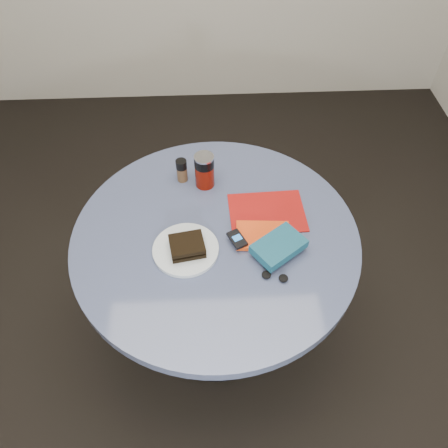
{
  "coord_description": "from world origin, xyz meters",
  "views": [
    {
      "loc": [
        -0.01,
        -0.96,
        1.93
      ],
      "look_at": [
        0.03,
        0.0,
        0.8
      ],
      "focal_mm": 35.0,
      "sensor_mm": 36.0,
      "label": 1
    }
  ],
  "objects_px": {
    "pepper_grinder": "(182,170)",
    "headphones": "(275,277)",
    "magazine": "(267,212)",
    "sandwich": "(187,246)",
    "novel": "(279,246)",
    "table": "(216,261)",
    "plate": "(186,249)",
    "mp3_player": "(237,239)",
    "soda_can": "(205,171)",
    "red_book": "(263,236)"
  },
  "relations": [
    {
      "from": "magazine",
      "to": "novel",
      "type": "xyz_separation_m",
      "value": [
        0.02,
        -0.18,
        0.03
      ]
    },
    {
      "from": "mp3_player",
      "to": "pepper_grinder",
      "type": "bearing_deg",
      "value": 120.26
    },
    {
      "from": "sandwich",
      "to": "headphones",
      "type": "height_order",
      "value": "sandwich"
    },
    {
      "from": "soda_can",
      "to": "red_book",
      "type": "height_order",
      "value": "soda_can"
    },
    {
      "from": "pepper_grinder",
      "to": "magazine",
      "type": "relative_size",
      "value": 0.35
    },
    {
      "from": "sandwich",
      "to": "mp3_player",
      "type": "height_order",
      "value": "sandwich"
    },
    {
      "from": "soda_can",
      "to": "magazine",
      "type": "height_order",
      "value": "soda_can"
    },
    {
      "from": "soda_can",
      "to": "novel",
      "type": "xyz_separation_m",
      "value": [
        0.24,
        -0.34,
        -0.03
      ]
    },
    {
      "from": "pepper_grinder",
      "to": "magazine",
      "type": "distance_m",
      "value": 0.36
    },
    {
      "from": "plate",
      "to": "magazine",
      "type": "height_order",
      "value": "plate"
    },
    {
      "from": "pepper_grinder",
      "to": "headphones",
      "type": "height_order",
      "value": "pepper_grinder"
    },
    {
      "from": "table",
      "to": "headphones",
      "type": "height_order",
      "value": "headphones"
    },
    {
      "from": "pepper_grinder",
      "to": "mp3_player",
      "type": "height_order",
      "value": "pepper_grinder"
    },
    {
      "from": "soda_can",
      "to": "red_book",
      "type": "relative_size",
      "value": 0.75
    },
    {
      "from": "headphones",
      "to": "mp3_player",
      "type": "bearing_deg",
      "value": 127.81
    },
    {
      "from": "magazine",
      "to": "pepper_grinder",
      "type": "bearing_deg",
      "value": 146.24
    },
    {
      "from": "sandwich",
      "to": "red_book",
      "type": "distance_m",
      "value": 0.26
    },
    {
      "from": "pepper_grinder",
      "to": "headphones",
      "type": "bearing_deg",
      "value": -57.28
    },
    {
      "from": "plate",
      "to": "mp3_player",
      "type": "distance_m",
      "value": 0.18
    },
    {
      "from": "pepper_grinder",
      "to": "table",
      "type": "bearing_deg",
      "value": -66.96
    },
    {
      "from": "red_book",
      "to": "mp3_player",
      "type": "xyz_separation_m",
      "value": [
        -0.09,
        -0.02,
        0.01
      ]
    },
    {
      "from": "magazine",
      "to": "headphones",
      "type": "xyz_separation_m",
      "value": [
        -0.01,
        -0.28,
        0.01
      ]
    },
    {
      "from": "table",
      "to": "red_book",
      "type": "distance_m",
      "value": 0.24
    },
    {
      "from": "sandwich",
      "to": "headphones",
      "type": "bearing_deg",
      "value": -22.57
    },
    {
      "from": "table",
      "to": "sandwich",
      "type": "distance_m",
      "value": 0.23
    },
    {
      "from": "sandwich",
      "to": "novel",
      "type": "bearing_deg",
      "value": -3.32
    },
    {
      "from": "novel",
      "to": "headphones",
      "type": "distance_m",
      "value": 0.1
    },
    {
      "from": "pepper_grinder",
      "to": "soda_can",
      "type": "bearing_deg",
      "value": -18.52
    },
    {
      "from": "table",
      "to": "magazine",
      "type": "relative_size",
      "value": 3.7
    },
    {
      "from": "plate",
      "to": "headphones",
      "type": "xyz_separation_m",
      "value": [
        0.29,
        -0.12,
        0.0
      ]
    },
    {
      "from": "table",
      "to": "red_book",
      "type": "relative_size",
      "value": 5.46
    },
    {
      "from": "magazine",
      "to": "mp3_player",
      "type": "relative_size",
      "value": 3.14
    },
    {
      "from": "sandwich",
      "to": "mp3_player",
      "type": "xyz_separation_m",
      "value": [
        0.17,
        0.03,
        -0.01
      ]
    },
    {
      "from": "sandwich",
      "to": "pepper_grinder",
      "type": "relative_size",
      "value": 1.33
    },
    {
      "from": "pepper_grinder",
      "to": "sandwich",
      "type": "bearing_deg",
      "value": -86.43
    },
    {
      "from": "pepper_grinder",
      "to": "novel",
      "type": "bearing_deg",
      "value": -48.84
    },
    {
      "from": "pepper_grinder",
      "to": "mp3_player",
      "type": "distance_m",
      "value": 0.38
    },
    {
      "from": "sandwich",
      "to": "magazine",
      "type": "height_order",
      "value": "sandwich"
    },
    {
      "from": "sandwich",
      "to": "mp3_player",
      "type": "bearing_deg",
      "value": 9.46
    },
    {
      "from": "sandwich",
      "to": "mp3_player",
      "type": "relative_size",
      "value": 1.47
    },
    {
      "from": "table",
      "to": "magazine",
      "type": "distance_m",
      "value": 0.27
    },
    {
      "from": "table",
      "to": "pepper_grinder",
      "type": "relative_size",
      "value": 10.48
    },
    {
      "from": "sandwich",
      "to": "soda_can",
      "type": "height_order",
      "value": "soda_can"
    },
    {
      "from": "red_book",
      "to": "mp3_player",
      "type": "bearing_deg",
      "value": -162.88
    },
    {
      "from": "mp3_player",
      "to": "headphones",
      "type": "relative_size",
      "value": 0.95
    },
    {
      "from": "novel",
      "to": "headphones",
      "type": "xyz_separation_m",
      "value": [
        -0.02,
        -0.1,
        -0.03
      ]
    },
    {
      "from": "mp3_player",
      "to": "headphones",
      "type": "height_order",
      "value": "mp3_player"
    },
    {
      "from": "table",
      "to": "plate",
      "type": "relative_size",
      "value": 4.5
    },
    {
      "from": "sandwich",
      "to": "magazine",
      "type": "distance_m",
      "value": 0.33
    },
    {
      "from": "sandwich",
      "to": "novel",
      "type": "distance_m",
      "value": 0.3
    }
  ]
}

